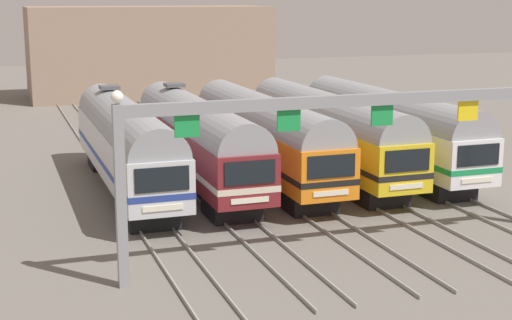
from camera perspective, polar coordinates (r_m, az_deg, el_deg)
The scene contains 9 objects.
ground_plane at distance 42.91m, azimuth 0.56°, elevation -1.53°, with size 160.00×160.00×0.00m, color slate.
track_bed at distance 58.87m, azimuth -4.97°, elevation 2.22°, with size 16.73×70.00×0.15m.
commuter_train_silver at distance 40.50m, azimuth -9.64°, elevation 1.37°, with size 2.88×18.06×5.05m.
commuter_train_maroon at distance 41.27m, azimuth -4.43°, elevation 1.70°, with size 2.88×18.06×5.05m.
commuter_train_orange at distance 42.36m, azimuth 0.57°, elevation 2.00°, with size 2.88×18.06×4.77m.
commuter_train_yellow at distance 43.76m, azimuth 5.28°, elevation 2.28°, with size 2.88×18.06×4.77m.
commuter_train_white at distance 45.43m, azimuth 9.67°, elevation 2.52°, with size 2.88×18.06×4.77m.
catenary_gantry at distance 29.74m, azimuth 9.29°, elevation 2.50°, with size 20.47×0.44×6.97m.
maintenance_building at distance 80.45m, azimuth -7.94°, elevation 7.97°, with size 23.99×10.00×9.07m, color gray.
Camera 1 is at (-13.92, -39.33, 10.05)m, focal length 54.00 mm.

